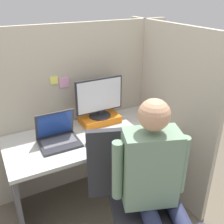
{
  "coord_description": "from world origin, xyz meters",
  "views": [
    {
      "loc": [
        -0.75,
        -1.49,
        1.85
      ],
      "look_at": [
        0.12,
        0.16,
        0.97
      ],
      "focal_mm": 42.0,
      "sensor_mm": 36.0,
      "label": 1
    }
  ],
  "objects_px": {
    "monitor": "(99,98)",
    "carrot_toy": "(108,137)",
    "paper_box": "(100,119)",
    "office_chair": "(135,198)",
    "person": "(158,184)",
    "stapler": "(145,114)",
    "laptop": "(58,137)"
  },
  "relations": [
    {
      "from": "paper_box",
      "to": "monitor",
      "type": "bearing_deg",
      "value": 90.0
    },
    {
      "from": "monitor",
      "to": "office_chair",
      "type": "relative_size",
      "value": 0.44
    },
    {
      "from": "monitor",
      "to": "office_chair",
      "type": "bearing_deg",
      "value": -98.52
    },
    {
      "from": "laptop",
      "to": "office_chair",
      "type": "bearing_deg",
      "value": -63.25
    },
    {
      "from": "stapler",
      "to": "office_chair",
      "type": "bearing_deg",
      "value": -127.95
    },
    {
      "from": "monitor",
      "to": "stapler",
      "type": "xyz_separation_m",
      "value": [
        0.44,
        -0.1,
        -0.22
      ]
    },
    {
      "from": "monitor",
      "to": "carrot_toy",
      "type": "distance_m",
      "value": 0.39
    },
    {
      "from": "laptop",
      "to": "office_chair",
      "type": "distance_m",
      "value": 0.77
    },
    {
      "from": "stapler",
      "to": "carrot_toy",
      "type": "distance_m",
      "value": 0.56
    },
    {
      "from": "stapler",
      "to": "monitor",
      "type": "bearing_deg",
      "value": 167.24
    },
    {
      "from": "monitor",
      "to": "carrot_toy",
      "type": "height_order",
      "value": "monitor"
    },
    {
      "from": "paper_box",
      "to": "office_chair",
      "type": "height_order",
      "value": "office_chair"
    },
    {
      "from": "person",
      "to": "office_chair",
      "type": "bearing_deg",
      "value": 109.83
    },
    {
      "from": "paper_box",
      "to": "stapler",
      "type": "xyz_separation_m",
      "value": [
        0.44,
        -0.1,
        -0.01
      ]
    },
    {
      "from": "office_chair",
      "to": "person",
      "type": "xyz_separation_m",
      "value": [
        0.06,
        -0.16,
        0.23
      ]
    },
    {
      "from": "carrot_toy",
      "to": "office_chair",
      "type": "bearing_deg",
      "value": -95.46
    },
    {
      "from": "monitor",
      "to": "person",
      "type": "height_order",
      "value": "person"
    },
    {
      "from": "paper_box",
      "to": "office_chair",
      "type": "xyz_separation_m",
      "value": [
        -0.12,
        -0.82,
        -0.22
      ]
    },
    {
      "from": "office_chair",
      "to": "monitor",
      "type": "bearing_deg",
      "value": 81.48
    },
    {
      "from": "laptop",
      "to": "carrot_toy",
      "type": "xyz_separation_m",
      "value": [
        0.38,
        -0.14,
        -0.03
      ]
    },
    {
      "from": "stapler",
      "to": "carrot_toy",
      "type": "bearing_deg",
      "value": -157.21
    },
    {
      "from": "laptop",
      "to": "person",
      "type": "xyz_separation_m",
      "value": [
        0.38,
        -0.81,
        -0.02
      ]
    },
    {
      "from": "carrot_toy",
      "to": "office_chair",
      "type": "distance_m",
      "value": 0.55
    },
    {
      "from": "paper_box",
      "to": "office_chair",
      "type": "distance_m",
      "value": 0.86
    },
    {
      "from": "stapler",
      "to": "paper_box",
      "type": "bearing_deg",
      "value": 167.58
    },
    {
      "from": "stapler",
      "to": "person",
      "type": "relative_size",
      "value": 0.13
    },
    {
      "from": "laptop",
      "to": "monitor",
      "type": "bearing_deg",
      "value": 20.92
    },
    {
      "from": "paper_box",
      "to": "laptop",
      "type": "xyz_separation_m",
      "value": [
        -0.45,
        -0.17,
        0.02
      ]
    },
    {
      "from": "monitor",
      "to": "office_chair",
      "type": "distance_m",
      "value": 0.94
    },
    {
      "from": "stapler",
      "to": "office_chair",
      "type": "xyz_separation_m",
      "value": [
        -0.56,
        -0.72,
        -0.21
      ]
    },
    {
      "from": "paper_box",
      "to": "person",
      "type": "distance_m",
      "value": 0.98
    },
    {
      "from": "monitor",
      "to": "stapler",
      "type": "distance_m",
      "value": 0.5
    }
  ]
}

